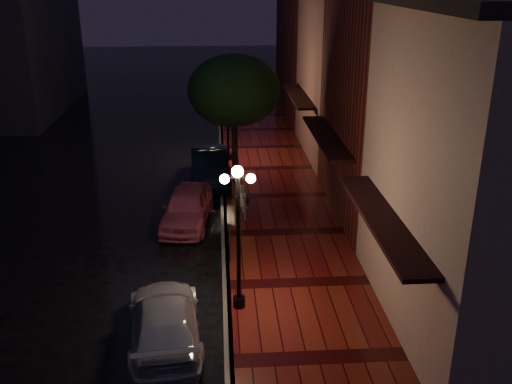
% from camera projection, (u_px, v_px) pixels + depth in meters
% --- Properties ---
extents(ground, '(120.00, 120.00, 0.00)m').
position_uv_depth(ground, '(225.00, 237.00, 21.28)').
color(ground, black).
rests_on(ground, ground).
extents(sidewalk, '(4.50, 60.00, 0.15)m').
position_uv_depth(sidewalk, '(284.00, 234.00, 21.40)').
color(sidewalk, '#4C0E0D').
rests_on(sidewalk, ground).
extents(curb, '(0.25, 60.00, 0.15)m').
position_uv_depth(curb, '(225.00, 235.00, 21.26)').
color(curb, '#595451').
rests_on(curb, ground).
extents(storefront_near, '(5.00, 8.00, 8.50)m').
position_uv_depth(storefront_near, '(498.00, 180.00, 14.61)').
color(storefront_near, gray).
rests_on(storefront_near, ground).
extents(storefront_mid, '(5.00, 8.00, 11.00)m').
position_uv_depth(storefront_mid, '(405.00, 78.00, 21.61)').
color(storefront_mid, '#511914').
rests_on(storefront_mid, ground).
extents(storefront_far, '(5.00, 8.00, 9.00)m').
position_uv_depth(storefront_far, '(355.00, 71.00, 29.42)').
color(storefront_far, '#8C5951').
rests_on(storefront_far, ground).
extents(storefront_extra, '(5.00, 12.00, 10.00)m').
position_uv_depth(storefront_extra, '(322.00, 40.00, 38.55)').
color(storefront_extra, '#511914').
rests_on(storefront_extra, ground).
extents(streetlamp_near, '(0.96, 0.36, 4.31)m').
position_uv_depth(streetlamp_near, '(238.00, 230.00, 15.72)').
color(streetlamp_near, black).
rests_on(streetlamp_near, sidewalk).
extents(streetlamp_far, '(0.96, 0.36, 4.31)m').
position_uv_depth(streetlamp_far, '(228.00, 113.00, 28.75)').
color(streetlamp_far, black).
rests_on(streetlamp_far, sidewalk).
extents(street_tree, '(4.16, 4.16, 5.80)m').
position_uv_depth(street_tree, '(234.00, 93.00, 25.38)').
color(street_tree, black).
rests_on(street_tree, sidewalk).
extents(pink_car, '(2.20, 4.41, 1.44)m').
position_uv_depth(pink_car, '(187.00, 207.00, 22.13)').
color(pink_car, '#C5516A').
rests_on(pink_car, ground).
extents(navy_car, '(2.02, 4.88, 1.57)m').
position_uv_depth(navy_car, '(209.00, 166.00, 26.64)').
color(navy_car, black).
rests_on(navy_car, ground).
extents(silver_car, '(2.32, 4.72, 1.32)m').
position_uv_depth(silver_car, '(165.00, 321.00, 14.98)').
color(silver_car, '#B8B9C0').
rests_on(silver_car, ground).
extents(woman_with_umbrella, '(0.85, 0.87, 2.05)m').
position_uv_depth(woman_with_umbrella, '(241.00, 187.00, 21.96)').
color(woman_with_umbrella, white).
rests_on(woman_with_umbrella, sidewalk).
extents(parking_meter, '(0.15, 0.12, 1.36)m').
position_uv_depth(parking_meter, '(230.00, 239.00, 18.92)').
color(parking_meter, black).
rests_on(parking_meter, sidewalk).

